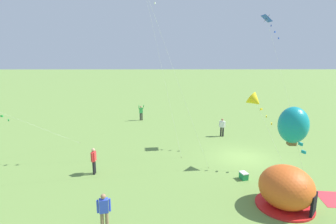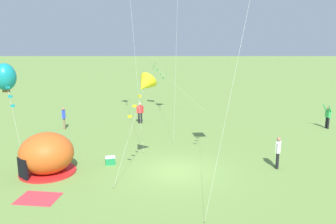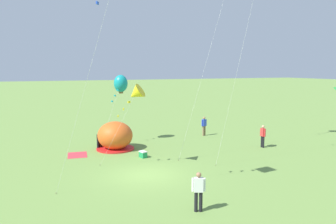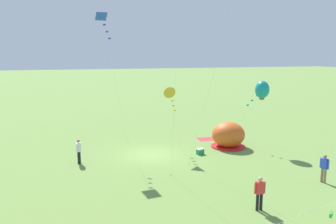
# 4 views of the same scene
# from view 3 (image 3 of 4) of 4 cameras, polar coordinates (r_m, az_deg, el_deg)

# --- Properties ---
(ground_plane) EXTENTS (300.00, 300.00, 0.00)m
(ground_plane) POSITION_cam_3_polar(r_m,az_deg,el_deg) (18.95, -3.71, -10.92)
(ground_plane) COLOR olive
(popup_tent) EXTENTS (2.81, 2.81, 2.10)m
(popup_tent) POSITION_cam_3_polar(r_m,az_deg,el_deg) (24.78, -9.21, -4.18)
(popup_tent) COLOR #D8591E
(popup_tent) RESTS_ON ground
(picnic_blanket) EXTENTS (1.85, 1.50, 0.01)m
(picnic_blanket) POSITION_cam_3_polar(r_m,az_deg,el_deg) (23.92, -15.50, -7.23)
(picnic_blanket) COLOR #CC333D
(picnic_blanket) RESTS_ON ground
(cooler_box) EXTENTS (0.61, 0.49, 0.44)m
(cooler_box) POSITION_cam_3_polar(r_m,az_deg,el_deg) (22.47, -4.37, -7.36)
(cooler_box) COLOR #1E8C4C
(cooler_box) RESTS_ON ground
(person_strolling) EXTENTS (0.32, 0.58, 1.72)m
(person_strolling) POSITION_cam_3_polar(r_m,az_deg,el_deg) (29.58, 6.30, -2.27)
(person_strolling) COLOR #8C7251
(person_strolling) RESTS_ON ground
(person_watching_sky) EXTENTS (0.59, 0.26, 1.72)m
(person_watching_sky) POSITION_cam_3_polar(r_m,az_deg,el_deg) (26.05, 16.18, -3.88)
(person_watching_sky) COLOR black
(person_watching_sky) RESTS_ON ground
(person_with_toddler) EXTENTS (0.37, 0.55, 1.72)m
(person_with_toddler) POSITION_cam_3_polar(r_m,az_deg,el_deg) (14.18, 5.34, -13.32)
(person_with_toddler) COLOR black
(person_with_toddler) RESTS_ON ground
(kite_teal) EXTENTS (2.26, 2.76, 5.51)m
(kite_teal) POSITION_cam_3_polar(r_m,az_deg,el_deg) (26.76, -8.24, 4.91)
(kite_teal) COLOR silver
(kite_teal) RESTS_ON ground
(kite_yellow) EXTENTS (2.09, 2.69, 5.12)m
(kite_yellow) POSITION_cam_3_polar(r_m,az_deg,el_deg) (19.50, -5.67, 3.18)
(kite_yellow) COLOR silver
(kite_yellow) RESTS_ON ground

